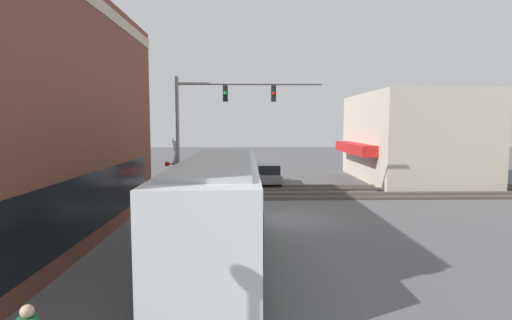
# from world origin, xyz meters

# --- Properties ---
(ground_plane) EXTENTS (120.00, 120.00, 0.00)m
(ground_plane) POSITION_xyz_m (0.00, 0.00, 0.00)
(ground_plane) COLOR #565659
(shop_building) EXTENTS (12.33, 9.30, 7.00)m
(shop_building) POSITION_xyz_m (13.42, -11.52, 3.49)
(shop_building) COLOR beige
(shop_building) RESTS_ON ground
(city_bus) EXTENTS (11.24, 2.59, 3.41)m
(city_bus) POSITION_xyz_m (-5.63, 2.80, 1.88)
(city_bus) COLOR silver
(city_bus) RESTS_ON ground
(traffic_signal_gantry) EXTENTS (0.42, 8.28, 7.23)m
(traffic_signal_gantry) POSITION_xyz_m (3.94, 3.48, 5.29)
(traffic_signal_gantry) COLOR gray
(traffic_signal_gantry) RESTS_ON ground
(crossing_signal) EXTENTS (1.41, 1.18, 3.81)m
(crossing_signal) POSITION_xyz_m (3.86, 5.92, 2.30)
(crossing_signal) COLOR gray
(crossing_signal) RESTS_ON ground
(rail_track_near) EXTENTS (2.60, 60.00, 0.15)m
(rail_track_near) POSITION_xyz_m (6.00, 0.00, 0.03)
(rail_track_near) COLOR #332D28
(rail_track_near) RESTS_ON ground
(rail_track_far) EXTENTS (2.60, 60.00, 0.15)m
(rail_track_far) POSITION_xyz_m (9.20, 0.00, 0.03)
(rail_track_far) COLOR #332D28
(rail_track_far) RESTS_ON ground
(parked_car_grey) EXTENTS (4.39, 1.82, 1.53)m
(parked_car_grey) POSITION_xyz_m (11.37, 0.20, 0.70)
(parked_car_grey) COLOR slate
(parked_car_grey) RESTS_ON ground
(parked_car_red) EXTENTS (4.35, 1.82, 1.36)m
(parked_car_red) POSITION_xyz_m (17.13, 2.80, 0.64)
(parked_car_red) COLOR #B21E19
(parked_car_red) RESTS_ON ground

